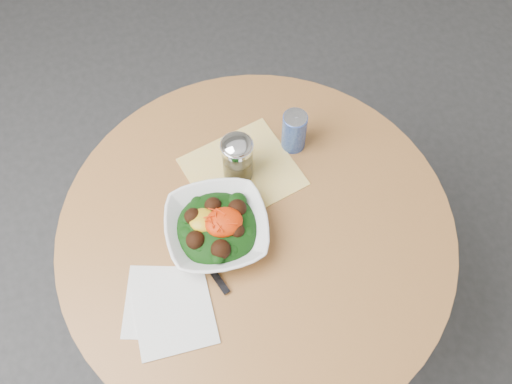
# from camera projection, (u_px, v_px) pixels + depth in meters

# --- Properties ---
(ground) EXTENTS (6.00, 6.00, 0.00)m
(ground) POSITION_uv_depth(u_px,v_px,m) (256.00, 324.00, 1.94)
(ground) COLOR #313133
(ground) RESTS_ON ground
(table) EXTENTS (0.90, 0.90, 0.75)m
(table) POSITION_uv_depth(u_px,v_px,m) (256.00, 262.00, 1.45)
(table) COLOR black
(table) RESTS_ON ground
(cloth_napkin) EXTENTS (0.28, 0.27, 0.00)m
(cloth_napkin) POSITION_uv_depth(u_px,v_px,m) (242.00, 172.00, 1.35)
(cloth_napkin) COLOR #EDA90C
(cloth_napkin) RESTS_ON table
(paper_napkins) EXTENTS (0.20, 0.22, 0.00)m
(paper_napkins) POSITION_uv_depth(u_px,v_px,m) (169.00, 309.00, 1.19)
(paper_napkins) COLOR silver
(paper_napkins) RESTS_ON table
(salad_bowl) EXTENTS (0.25, 0.25, 0.08)m
(salad_bowl) POSITION_uv_depth(u_px,v_px,m) (217.00, 228.00, 1.25)
(salad_bowl) COLOR white
(salad_bowl) RESTS_ON table
(fork) EXTENTS (0.08, 0.22, 0.00)m
(fork) POSITION_uv_depth(u_px,v_px,m) (199.00, 251.00, 1.25)
(fork) COLOR black
(fork) RESTS_ON table
(spice_shaker) EXTENTS (0.07, 0.07, 0.13)m
(spice_shaker) POSITION_uv_depth(u_px,v_px,m) (237.00, 158.00, 1.30)
(spice_shaker) COLOR silver
(spice_shaker) RESTS_ON table
(beverage_can) EXTENTS (0.06, 0.06, 0.11)m
(beverage_can) POSITION_uv_depth(u_px,v_px,m) (294.00, 131.00, 1.35)
(beverage_can) COLOR navy
(beverage_can) RESTS_ON table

